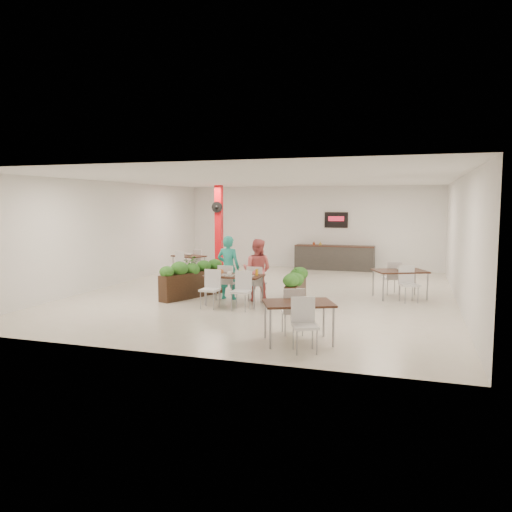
{
  "coord_description": "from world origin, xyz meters",
  "views": [
    {
      "loc": [
        3.94,
        -13.33,
        2.53
      ],
      "look_at": [
        -0.21,
        -0.42,
        1.1
      ],
      "focal_mm": 35.0,
      "sensor_mm": 36.0,
      "label": 1
    }
  ],
  "objects": [
    {
      "name": "main_table",
      "position": [
        -0.37,
        -1.76,
        0.64
      ],
      "size": [
        1.41,
        1.63,
        0.92
      ],
      "rotation": [
        0.0,
        0.0,
        -0.01
      ],
      "color": "black",
      "rests_on": "ground"
    },
    {
      "name": "ground",
      "position": [
        0.0,
        0.0,
        0.0
      ],
      "size": [
        12.0,
        12.0,
        0.0
      ],
      "primitive_type": "plane",
      "color": "beige",
      "rests_on": "ground"
    },
    {
      "name": "red_column",
      "position": [
        -3.0,
        3.79,
        1.64
      ],
      "size": [
        0.4,
        0.41,
        3.2
      ],
      "color": "red",
      "rests_on": "ground"
    },
    {
      "name": "side_table_b",
      "position": [
        3.57,
        0.44,
        0.64
      ],
      "size": [
        1.57,
        1.65,
        0.92
      ],
      "rotation": [
        0.0,
        0.0,
        0.43
      ],
      "color": "black",
      "rests_on": "ground"
    },
    {
      "name": "diner_man",
      "position": [
        -0.76,
        -1.1,
        0.85
      ],
      "size": [
        0.62,
        0.41,
        1.69
      ],
      "primitive_type": "imported",
      "rotation": [
        0.0,
        0.0,
        3.13
      ],
      "color": "teal",
      "rests_on": "ground"
    },
    {
      "name": "side_table_a",
      "position": [
        -3.48,
        2.19,
        0.62
      ],
      "size": [
        1.27,
        1.66,
        0.92
      ],
      "rotation": [
        0.0,
        0.0,
        -0.39
      ],
      "color": "black",
      "rests_on": "ground"
    },
    {
      "name": "planter_right",
      "position": [
        1.1,
        -1.24,
        0.49
      ],
      "size": [
        0.5,
        1.8,
        0.94
      ],
      "rotation": [
        0.0,
        0.0,
        1.64
      ],
      "color": "black",
      "rests_on": "ground"
    },
    {
      "name": "planter_left",
      "position": [
        -1.79,
        -1.16,
        0.54
      ],
      "size": [
        1.09,
        2.04,
        1.14
      ],
      "rotation": [
        0.0,
        0.0,
        1.19
      ],
      "color": "black",
      "rests_on": "ground"
    },
    {
      "name": "side_table_c",
      "position": [
        1.95,
        -4.63,
        0.63
      ],
      "size": [
        1.47,
        1.65,
        0.92
      ],
      "rotation": [
        0.0,
        0.0,
        0.42
      ],
      "color": "black",
      "rests_on": "ground"
    },
    {
      "name": "room_shell",
      "position": [
        0.0,
        0.0,
        2.01
      ],
      "size": [
        10.1,
        12.1,
        3.22
      ],
      "color": "white",
      "rests_on": "ground"
    },
    {
      "name": "service_counter",
      "position": [
        1.0,
        5.65,
        0.49
      ],
      "size": [
        3.0,
        0.64,
        2.2
      ],
      "color": "#2E2C29",
      "rests_on": "ground"
    },
    {
      "name": "diner_woman",
      "position": [
        0.04,
        -1.1,
        0.81
      ],
      "size": [
        0.79,
        0.62,
        1.62
      ],
      "primitive_type": "imported",
      "rotation": [
        0.0,
        0.0,
        3.13
      ],
      "color": "#F26B6B",
      "rests_on": "ground"
    }
  ]
}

